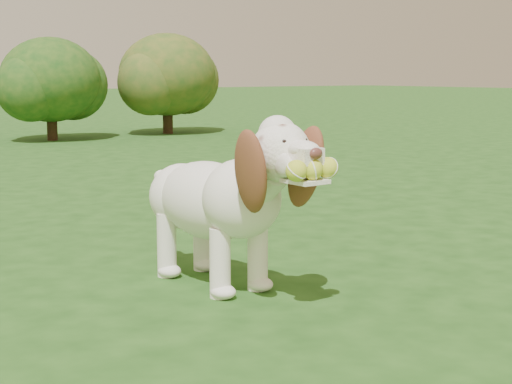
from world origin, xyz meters
TOP-DOWN VIEW (x-y plane):
  - ground at (0.00, 0.00)m, footprint 80.00×80.00m
  - dog at (-0.25, -0.63)m, footprint 0.42×1.20m
  - shrub_d at (4.02, 7.30)m, footprint 1.50×1.50m
  - shrub_c at (2.08, 7.18)m, footprint 1.39×1.39m

SIDE VIEW (x-z plane):
  - ground at x=0.00m, z-range 0.00..0.00m
  - dog at x=-0.25m, z-range 0.03..0.81m
  - shrub_c at x=2.08m, z-range 0.13..1.57m
  - shrub_d at x=4.02m, z-range 0.14..1.69m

